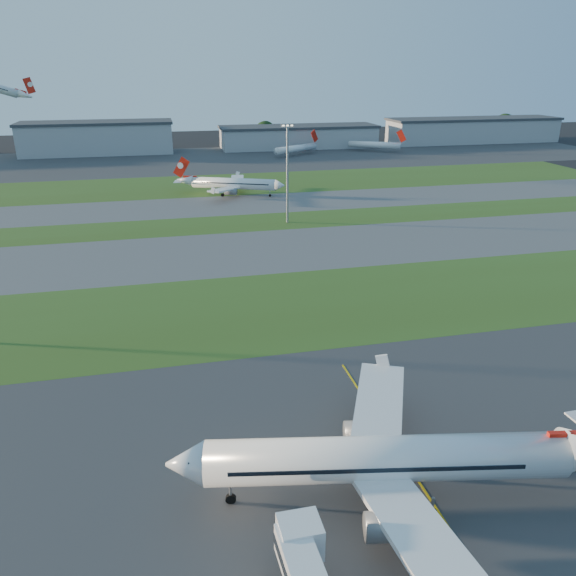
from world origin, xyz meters
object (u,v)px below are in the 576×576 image
object	(u,v)px
airliner_parked	(389,460)
mini_jet_far	(375,145)
airliner_taxiing	(233,184)
light_mast_centre	(287,167)
mini_jet_near	(296,148)

from	to	relation	value
airliner_parked	mini_jet_far	xyz separation A→B (m)	(87.44, 228.28, -1.35)
mini_jet_far	airliner_parked	bearing A→B (deg)	-78.46
airliner_taxiing	light_mast_centre	size ratio (longest dim) A/B	1.26
mini_jet_near	mini_jet_far	xyz separation A→B (m)	(41.41, 4.33, 0.00)
airliner_taxiing	mini_jet_near	world-z (taller)	airliner_taxiing
mini_jet_near	airliner_taxiing	bearing A→B (deg)	-148.98
airliner_parked	mini_jet_far	bearing A→B (deg)	79.81
airliner_parked	light_mast_centre	distance (m)	105.47
airliner_parked	airliner_taxiing	xyz separation A→B (m)	(4.52, 141.88, -0.84)
mini_jet_far	airliner_taxiing	bearing A→B (deg)	-101.32
airliner_taxiing	mini_jet_near	size ratio (longest dim) A/B	1.29
mini_jet_far	light_mast_centre	xyz separation A→B (m)	(-73.35, -124.26, 11.53)
airliner_parked	airliner_taxiing	distance (m)	141.95
mini_jet_far	light_mast_centre	bearing A→B (deg)	-88.06
airliner_taxiing	mini_jet_far	distance (m)	119.76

